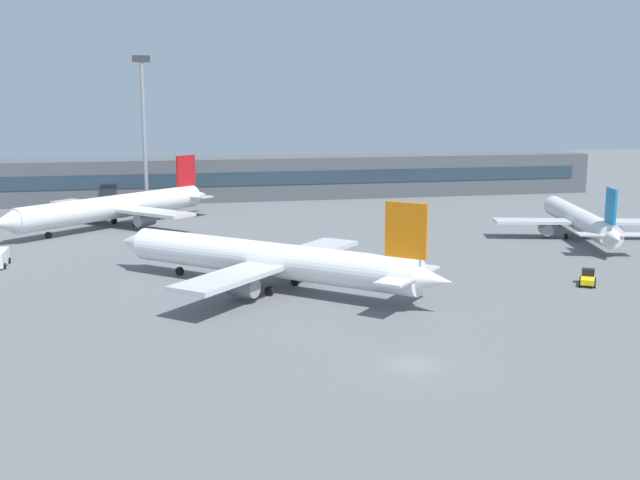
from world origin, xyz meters
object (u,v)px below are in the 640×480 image
(airplane_mid, at_px, (578,219))
(floodlight_tower_west, at_px, (144,125))
(baggage_tug_yellow, at_px, (588,278))
(airplane_far, at_px, (113,207))
(airplane_near, at_px, (265,259))

(airplane_mid, distance_m, floodlight_tower_west, 77.67)
(airplane_mid, relative_size, baggage_tug_yellow, 9.68)
(airplane_far, distance_m, floodlight_tower_west, 19.86)
(airplane_near, relative_size, airplane_far, 0.99)
(baggage_tug_yellow, bearing_deg, floodlight_tower_west, 126.71)
(airplane_near, distance_m, airplane_far, 50.66)
(airplane_near, height_order, floodlight_tower_west, floodlight_tower_west)
(airplane_mid, height_order, floodlight_tower_west, floodlight_tower_west)
(airplane_mid, height_order, baggage_tug_yellow, airplane_mid)
(airplane_mid, relative_size, floodlight_tower_west, 1.28)
(airplane_mid, distance_m, airplane_far, 75.61)
(baggage_tug_yellow, bearing_deg, airplane_far, 136.13)
(floodlight_tower_west, bearing_deg, baggage_tug_yellow, -53.29)
(baggage_tug_yellow, distance_m, floodlight_tower_west, 85.34)
(airplane_mid, distance_m, baggage_tug_yellow, 32.48)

